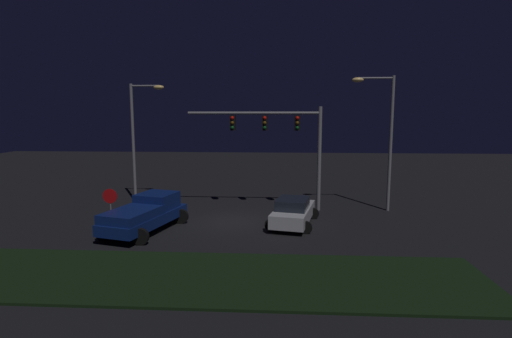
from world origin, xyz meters
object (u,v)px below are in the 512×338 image
at_px(traffic_signal_gantry, 280,133).
at_px(street_lamp_left, 139,129).
at_px(pickup_truck, 147,212).
at_px(stop_sign, 110,201).
at_px(car_sedan, 293,212).
at_px(street_lamp_right, 383,127).

height_order(traffic_signal_gantry, street_lamp_left, street_lamp_left).
height_order(pickup_truck, stop_sign, stop_sign).
xyz_separation_m(car_sedan, stop_sign, (-9.51, -1.68, 0.82)).
bearing_deg(street_lamp_right, traffic_signal_gantry, -178.36).
height_order(street_lamp_left, street_lamp_right, street_lamp_right).
distance_m(street_lamp_left, stop_sign, 7.82).
bearing_deg(car_sedan, traffic_signal_gantry, 24.03).
relative_size(pickup_truck, stop_sign, 2.57).
bearing_deg(street_lamp_right, stop_sign, -160.62).
bearing_deg(traffic_signal_gantry, pickup_truck, -144.34).
relative_size(car_sedan, stop_sign, 2.10).
height_order(car_sedan, street_lamp_right, street_lamp_right).
bearing_deg(pickup_truck, street_lamp_right, -53.85).
relative_size(pickup_truck, traffic_signal_gantry, 0.69).
bearing_deg(car_sedan, stop_sign, 111.93).
height_order(pickup_truck, traffic_signal_gantry, traffic_signal_gantry).
xyz_separation_m(pickup_truck, car_sedan, (7.66, 1.52, -0.26)).
relative_size(street_lamp_left, street_lamp_right, 0.96).
bearing_deg(pickup_truck, car_sedan, -63.88).
bearing_deg(traffic_signal_gantry, stop_sign, -149.71).
distance_m(traffic_signal_gantry, stop_sign, 10.69).
bearing_deg(car_sedan, pickup_truck, 113.17).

